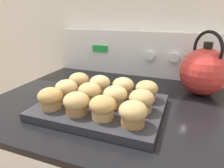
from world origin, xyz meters
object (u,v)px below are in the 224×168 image
muffin_r0_c3 (133,113)px  muffin_r2_c1 (100,84)px  muffin_r0_c1 (76,103)px  tea_kettle (204,71)px  muffin_r1_c0 (66,89)px  muffin_r0_c0 (51,98)px  muffin_r0_c2 (103,107)px  muffin_r1_c1 (90,93)px  muffin_r2_c2 (123,87)px  muffin_r2_c0 (79,81)px  muffin_r1_c2 (115,96)px  muffin_r2_c3 (147,90)px  muffin_pan (102,107)px  muffin_r1_c3 (141,100)px

muffin_r0_c3 → muffin_r2_c1: (-0.16, 0.16, 0.00)m
muffin_r0_c1 → tea_kettle: bearing=45.8°
muffin_r1_c0 → muffin_r2_c1: (0.08, 0.08, 0.00)m
muffin_r0_c0 → muffin_r0_c2: bearing=0.4°
muffin_r1_c1 → muffin_r2_c2: (0.08, 0.08, 0.00)m
muffin_r2_c0 → muffin_r2_c1: 0.08m
muffin_r1_c2 → muffin_r2_c3: (0.07, 0.08, 0.00)m
muffin_r1_c0 → muffin_pan: bearing=1.4°
muffin_r1_c3 → muffin_r2_c3: size_ratio=1.00×
muffin_pan → muffin_r0_c0: size_ratio=5.19×
muffin_r1_c1 → muffin_r2_c3: 0.17m
muffin_r2_c1 → muffin_r1_c1: bearing=-88.7°
muffin_r1_c3 → muffin_r1_c0: bearing=-179.8°
muffin_r0_c2 → muffin_r1_c3: (0.08, 0.07, 0.00)m
muffin_r0_c0 → muffin_r1_c2: bearing=25.8°
muffin_r1_c0 → muffin_r0_c0: bearing=-92.3°
muffin_r0_c2 → muffin_r1_c0: 0.17m
muffin_r2_c1 → tea_kettle: (0.32, 0.17, 0.03)m
muffin_r2_c1 → muffin_r2_c2: same height
muffin_pan → tea_kettle: 0.38m
muffin_r2_c0 → muffin_r2_c3: 0.23m
muffin_r1_c0 → muffin_r2_c1: 0.11m
muffin_r1_c1 → muffin_r2_c2: 0.11m
muffin_r1_c0 → muffin_r2_c0: same height
muffin_r0_c0 → muffin_r2_c3: 0.28m
muffin_r1_c3 → muffin_r2_c0: 0.25m
muffin_r2_c2 → muffin_r2_c3: bearing=-2.9°
muffin_r0_c2 → muffin_r2_c2: 0.16m
muffin_r1_c0 → tea_kettle: tea_kettle is taller
muffin_r0_c1 → tea_kettle: (0.31, 0.32, 0.03)m
muffin_r0_c1 → muffin_r1_c3: size_ratio=1.00×
muffin_r2_c2 → muffin_r2_c3: (0.08, -0.00, 0.00)m
muffin_r0_c1 → tea_kettle: tea_kettle is taller
muffin_r0_c3 → muffin_r2_c1: size_ratio=1.00×
muffin_r0_c0 → muffin_r2_c2: same height
muffin_r1_c1 → muffin_r2_c2: same height
muffin_r2_c1 → muffin_r0_c2: bearing=-63.2°
muffin_pan → muffin_r0_c2: 0.09m
muffin_pan → tea_kettle: bearing=41.3°
muffin_r2_c0 → muffin_r2_c1: bearing=-1.2°
muffin_r1_c1 → tea_kettle: bearing=37.9°
muffin_r0_c1 → muffin_r2_c1: size_ratio=1.00×
muffin_pan → muffin_r2_c2: (0.04, 0.08, 0.04)m
muffin_r2_c2 → muffin_r2_c1: bearing=-175.9°
muffin_r2_c1 → muffin_r1_c2: bearing=-42.5°
muffin_r0_c1 → muffin_r0_c2: same height
muffin_r2_c3 → tea_kettle: tea_kettle is taller
muffin_pan → muffin_r1_c2: bearing=1.4°
muffin_r2_c0 → muffin_r0_c2: bearing=-44.5°
muffin_r1_c2 → tea_kettle: 0.34m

